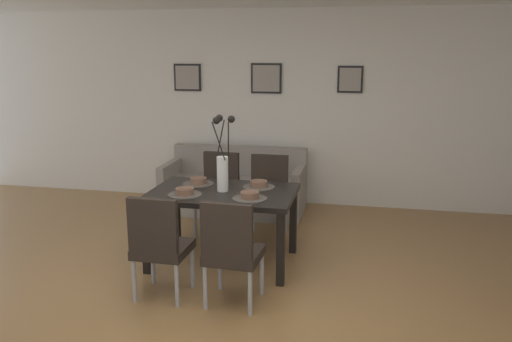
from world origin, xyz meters
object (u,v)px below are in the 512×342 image
at_px(dining_chair_near_right, 219,189).
at_px(framed_picture_right, 350,79).
at_px(dining_table, 223,200).
at_px(dining_chair_far_left, 231,248).
at_px(bowl_near_left, 185,191).
at_px(bowl_near_right, 198,180).
at_px(dining_chair_far_right, 268,193).
at_px(bowl_far_right, 259,183).
at_px(bowl_far_left, 250,194).
at_px(framed_picture_left, 187,77).
at_px(framed_picture_center, 266,78).
at_px(dining_chair_near_left, 159,242).
at_px(sofa, 235,189).
at_px(centerpiece_vase, 223,162).

relative_size(dining_chair_near_right, framed_picture_right, 2.67).
bearing_deg(dining_table, dining_chair_far_left, -70.64).
relative_size(dining_table, dining_chair_near_right, 1.52).
xyz_separation_m(bowl_near_left, bowl_near_right, (0.00, 0.42, 0.00)).
xyz_separation_m(dining_chair_far_left, dining_chair_far_right, (-0.02, 1.72, 0.00)).
xyz_separation_m(dining_table, bowl_far_right, (0.32, 0.21, 0.13)).
distance_m(dining_table, bowl_far_right, 0.40).
distance_m(bowl_far_left, framed_picture_right, 2.72).
bearing_deg(dining_chair_near_right, dining_chair_far_left, -71.03).
bearing_deg(framed_picture_left, framed_picture_center, -0.00).
bearing_deg(framed_picture_center, dining_chair_far_left, -84.34).
distance_m(dining_chair_near_left, sofa, 2.63).
height_order(dining_chair_near_right, framed_picture_right, framed_picture_right).
bearing_deg(dining_chair_near_left, dining_chair_far_right, 70.60).
height_order(dining_table, centerpiece_vase, centerpiece_vase).
height_order(dining_chair_near_left, sofa, dining_chair_near_left).
xyz_separation_m(dining_chair_near_right, bowl_near_right, (-0.02, -0.68, 0.27)).
bearing_deg(dining_chair_near_left, framed_picture_right, 65.42).
xyz_separation_m(dining_chair_near_left, bowl_far_right, (0.63, 1.08, 0.27)).
relative_size(dining_chair_near_left, dining_chair_far_right, 1.00).
height_order(bowl_far_right, sofa, bowl_far_right).
distance_m(dining_chair_near_right, bowl_near_left, 1.13).
bearing_deg(framed_picture_right, bowl_far_left, -107.89).
relative_size(bowl_far_left, bowl_far_right, 1.00).
bearing_deg(framed_picture_center, bowl_near_right, -98.86).
xyz_separation_m(bowl_near_right, framed_picture_right, (1.42, 2.02, 0.92)).
bearing_deg(bowl_near_right, dining_chair_near_right, 88.51).
distance_m(centerpiece_vase, sofa, 1.92).
distance_m(dining_table, bowl_near_right, 0.40).
relative_size(dining_chair_far_right, sofa, 0.51).
xyz_separation_m(dining_chair_near_right, sofa, (-0.02, 0.86, -0.23)).
distance_m(dining_chair_far_right, bowl_near_right, 0.92).
relative_size(dining_chair_far_right, framed_picture_right, 2.67).
height_order(dining_chair_far_left, sofa, dining_chair_far_left).
distance_m(dining_chair_near_left, framed_picture_left, 3.41).
xyz_separation_m(dining_chair_far_left, framed_picture_left, (-1.41, 3.10, 1.18)).
xyz_separation_m(dining_chair_far_left, sofa, (-0.63, 2.62, -0.23)).
distance_m(dining_chair_near_right, framed_picture_right, 2.27).
relative_size(centerpiece_vase, bowl_far_right, 4.32).
height_order(dining_chair_near_left, bowl_near_left, dining_chair_near_left).
bearing_deg(bowl_far_right, dining_chair_near_right, 132.18).
bearing_deg(dining_chair_far_right, bowl_near_left, -119.76).
distance_m(dining_table, dining_chair_near_right, 0.94).
bearing_deg(dining_chair_near_right, framed_picture_right, 43.86).
bearing_deg(framed_picture_left, dining_chair_far_right, -44.85).
relative_size(dining_chair_near_left, framed_picture_left, 2.42).
bearing_deg(dining_chair_near_right, bowl_far_left, -60.75).
bearing_deg(framed_picture_right, bowl_near_right, -125.04).
relative_size(bowl_near_right, bowl_far_right, 1.00).
bearing_deg(bowl_far_left, dining_chair_far_left, -90.65).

